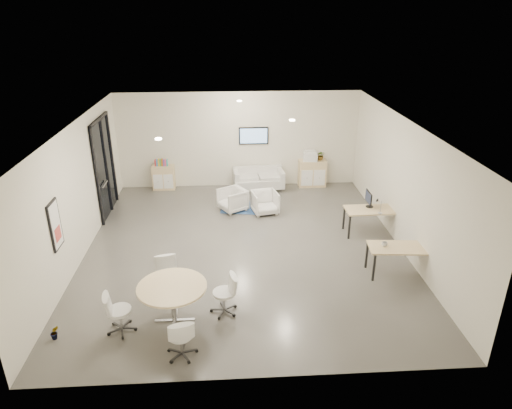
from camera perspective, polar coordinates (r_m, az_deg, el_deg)
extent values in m
cube|color=#4C4946|center=(11.99, -1.42, -7.06)|extent=(8.00, 9.00, 0.80)
cube|color=white|center=(10.53, -1.64, 12.01)|extent=(8.00, 9.00, 0.80)
cube|color=silver|center=(15.76, -2.23, 8.44)|extent=(8.00, 0.80, 3.20)
cube|color=silver|center=(6.80, 0.15, -13.57)|extent=(8.00, 0.80, 3.20)
cube|color=silver|center=(11.81, -23.38, 1.20)|extent=(0.80, 9.00, 3.20)
cube|color=silver|center=(12.08, 19.84, 2.23)|extent=(0.80, 9.00, 3.20)
cube|color=black|center=(13.98, -18.43, 4.49)|extent=(0.02, 1.90, 2.85)
cube|color=black|center=(13.61, -19.09, 10.00)|extent=(0.06, 1.90, 0.08)
cube|color=black|center=(13.15, -19.25, 3.19)|extent=(0.06, 0.08, 2.85)
cube|color=black|center=(14.81, -17.54, 5.65)|extent=(0.06, 0.08, 2.85)
cube|color=black|center=(14.11, -18.21, 4.70)|extent=(0.06, 0.07, 2.85)
cube|color=#B2B2B7|center=(13.68, -18.42, 2.40)|extent=(0.04, 0.60, 0.05)
cube|color=black|center=(10.31, -23.82, -2.37)|extent=(0.04, 0.54, 1.04)
cube|color=white|center=(10.30, -23.71, -2.37)|extent=(0.01, 0.46, 0.96)
cube|color=#C2433B|center=(10.38, -23.51, -3.36)|extent=(0.01, 0.32, 0.30)
cube|color=black|center=(15.32, -0.30, 8.60)|extent=(0.98, 0.05, 0.58)
cube|color=#89B5EC|center=(15.30, -0.30, 8.57)|extent=(0.90, 0.01, 0.50)
cylinder|color=#FFEAC6|center=(9.76, -12.11, 8.03)|extent=(0.14, 0.14, 0.03)
cylinder|color=#FFEAC6|center=(11.21, 4.53, 10.47)|extent=(0.14, 0.14, 0.03)
cylinder|color=#FFEAC6|center=(13.56, -2.10, 12.80)|extent=(0.14, 0.14, 0.03)
cube|color=#D4BB80|center=(15.68, -11.46, 3.35)|extent=(0.73, 0.37, 0.83)
cube|color=white|center=(15.56, -12.14, 2.80)|extent=(0.31, 0.02, 0.50)
cube|color=white|center=(15.51, -10.91, 2.84)|extent=(0.31, 0.02, 0.50)
cube|color=#D4BB80|center=(15.75, 7.02, 3.91)|extent=(0.92, 0.43, 0.92)
cube|color=white|center=(15.53, 6.38, 3.31)|extent=(0.39, 0.02, 0.55)
cube|color=white|center=(15.61, 7.92, 3.33)|extent=(0.39, 0.02, 0.55)
cube|color=red|center=(15.55, -12.46, 5.12)|extent=(0.04, 0.14, 0.22)
cube|color=#337FCC|center=(15.54, -12.26, 5.13)|extent=(0.04, 0.14, 0.22)
cube|color=gold|center=(15.53, -12.06, 5.14)|extent=(0.04, 0.14, 0.22)
cube|color=#4CB24C|center=(15.52, -11.85, 5.15)|extent=(0.04, 0.14, 0.22)
cube|color=#CC6619|center=(15.52, -11.65, 5.16)|extent=(0.04, 0.14, 0.22)
cube|color=purple|center=(15.51, -11.45, 5.16)|extent=(0.04, 0.14, 0.22)
cube|color=#E54C7F|center=(15.50, -11.25, 5.17)|extent=(0.04, 0.14, 0.22)
cube|color=teal|center=(15.49, -11.05, 5.18)|extent=(0.04, 0.14, 0.22)
cube|color=white|center=(15.54, 6.79, 5.99)|extent=(0.53, 0.47, 0.28)
cube|color=white|center=(15.49, 6.82, 6.58)|extent=(0.40, 0.35, 0.06)
cube|color=silver|center=(15.38, 0.30, 2.81)|extent=(1.71, 0.96, 0.31)
cube|color=silver|center=(15.57, 0.22, 4.29)|extent=(1.66, 0.33, 0.31)
cube|color=silver|center=(15.30, -2.52, 3.29)|extent=(0.21, 0.83, 0.62)
cube|color=silver|center=(15.39, 3.10, 3.41)|extent=(0.21, 0.83, 0.62)
cube|color=#315196|center=(14.04, -1.33, -0.39)|extent=(1.57, 1.17, 0.01)
imported|color=silver|center=(13.76, -2.95, 0.72)|extent=(0.96, 0.97, 0.75)
imported|color=silver|center=(13.57, 1.12, 0.40)|extent=(0.85, 0.81, 0.74)
cube|color=#D4BB80|center=(12.60, 14.18, -0.64)|extent=(1.38, 0.71, 0.04)
cube|color=black|center=(12.32, 11.58, -2.80)|extent=(0.05, 0.05, 0.68)
cube|color=black|center=(12.70, 17.14, -2.57)|extent=(0.05, 0.05, 0.68)
cube|color=black|center=(12.83, 10.93, -1.64)|extent=(0.05, 0.05, 0.68)
cube|color=black|center=(13.20, 16.30, -1.45)|extent=(0.05, 0.05, 0.68)
cube|color=#D4BB80|center=(10.89, 17.33, -5.17)|extent=(1.37, 0.77, 0.04)
cube|color=black|center=(10.63, 14.51, -7.70)|extent=(0.05, 0.05, 0.65)
cube|color=black|center=(11.06, 20.60, -7.24)|extent=(0.05, 0.05, 0.65)
cube|color=black|center=(11.09, 13.66, -6.21)|extent=(0.05, 0.05, 0.65)
cube|color=black|center=(11.50, 19.52, -5.83)|extent=(0.05, 0.05, 0.65)
cylinder|color=black|center=(12.72, 14.00, -0.24)|extent=(0.20, 0.20, 0.02)
cube|color=black|center=(12.67, 14.05, 0.26)|extent=(0.04, 0.03, 0.24)
cube|color=black|center=(12.60, 13.90, 0.88)|extent=(0.03, 0.50, 0.32)
cylinder|color=#D4BB80|center=(8.97, -10.47, -10.11)|extent=(1.34, 1.34, 0.04)
cylinder|color=#B2B2B7|center=(9.20, -10.28, -12.22)|extent=(0.10, 0.10, 0.77)
cube|color=#B2B2B7|center=(9.42, -10.12, -14.05)|extent=(0.78, 0.06, 0.03)
cube|color=#B2B2B7|center=(9.42, -10.12, -14.05)|extent=(0.06, 0.78, 0.03)
imported|color=#3F7F3F|center=(15.62, 8.12, 5.96)|extent=(0.38, 0.40, 0.25)
imported|color=#3F7F3F|center=(9.60, -23.80, -14.80)|extent=(0.26, 0.33, 0.13)
imported|color=white|center=(10.80, 15.77, -4.73)|extent=(0.16, 0.14, 0.13)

